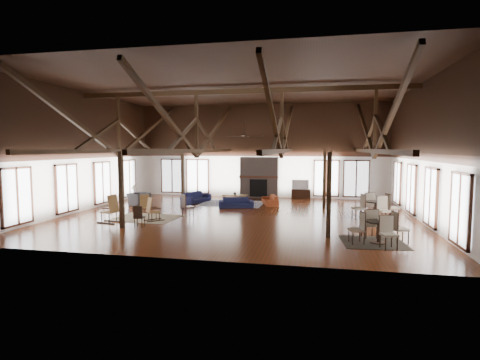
% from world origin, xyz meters
% --- Properties ---
extents(floor, '(16.00, 16.00, 0.00)m').
position_xyz_m(floor, '(0.00, 0.00, 0.00)').
color(floor, '#5A2313').
rests_on(floor, ground).
extents(ceiling, '(16.00, 14.00, 0.02)m').
position_xyz_m(ceiling, '(0.00, 0.00, 6.00)').
color(ceiling, black).
rests_on(ceiling, wall_back).
extents(wall_back, '(16.00, 0.02, 6.00)m').
position_xyz_m(wall_back, '(0.00, 7.00, 3.00)').
color(wall_back, white).
rests_on(wall_back, floor).
extents(wall_front, '(16.00, 0.02, 6.00)m').
position_xyz_m(wall_front, '(0.00, -7.00, 3.00)').
color(wall_front, white).
rests_on(wall_front, floor).
extents(wall_left, '(0.02, 14.00, 6.00)m').
position_xyz_m(wall_left, '(-8.00, 0.00, 3.00)').
color(wall_left, white).
rests_on(wall_left, floor).
extents(wall_right, '(0.02, 14.00, 6.00)m').
position_xyz_m(wall_right, '(8.00, 0.00, 3.00)').
color(wall_right, white).
rests_on(wall_right, floor).
extents(roof_truss, '(15.60, 14.07, 3.14)m').
position_xyz_m(roof_truss, '(0.00, 0.00, 4.03)').
color(roof_truss, '#311F0D').
rests_on(roof_truss, wall_back).
extents(post_grid, '(8.16, 7.16, 3.05)m').
position_xyz_m(post_grid, '(0.00, 0.00, 1.52)').
color(post_grid, '#311F0D').
rests_on(post_grid, floor).
extents(fireplace, '(2.50, 0.69, 2.60)m').
position_xyz_m(fireplace, '(0.00, 6.67, 1.29)').
color(fireplace, '#6A5A51').
rests_on(fireplace, floor).
extents(ceiling_fan, '(1.60, 1.60, 0.75)m').
position_xyz_m(ceiling_fan, '(0.50, -1.00, 3.73)').
color(ceiling_fan, black).
rests_on(ceiling_fan, roof_truss).
extents(sofa_navy_front, '(1.96, 1.22, 0.54)m').
position_xyz_m(sofa_navy_front, '(-0.62, 2.42, 0.27)').
color(sofa_navy_front, '#15193B').
rests_on(sofa_navy_front, floor).
extents(sofa_navy_left, '(2.19, 1.38, 0.60)m').
position_xyz_m(sofa_navy_left, '(-3.32, 3.85, 0.30)').
color(sofa_navy_left, '#151639').
rests_on(sofa_navy_left, floor).
extents(sofa_orange, '(1.91, 1.17, 0.52)m').
position_xyz_m(sofa_orange, '(1.05, 3.82, 0.26)').
color(sofa_orange, maroon).
rests_on(sofa_orange, floor).
extents(coffee_table, '(1.40, 0.80, 0.51)m').
position_xyz_m(coffee_table, '(-0.99, 3.81, 0.46)').
color(coffee_table, brown).
rests_on(coffee_table, floor).
extents(vase, '(0.19, 0.19, 0.18)m').
position_xyz_m(vase, '(-0.98, 3.81, 0.60)').
color(vase, '#B2B2B2').
rests_on(vase, coffee_table).
extents(armchair, '(1.25, 1.17, 0.67)m').
position_xyz_m(armchair, '(-6.17, 2.28, 0.33)').
color(armchair, '#29282B').
rests_on(armchair, floor).
extents(side_table_lamp, '(0.43, 0.43, 1.11)m').
position_xyz_m(side_table_lamp, '(-6.69, 2.77, 0.42)').
color(side_table_lamp, black).
rests_on(side_table_lamp, floor).
extents(rocking_chair_a, '(0.68, 0.87, 0.99)m').
position_xyz_m(rocking_chair_a, '(-4.40, -0.65, 0.47)').
color(rocking_chair_a, '#9D6F3B').
rests_on(rocking_chair_a, floor).
extents(rocking_chair_b, '(0.87, 0.87, 1.04)m').
position_xyz_m(rocking_chair_b, '(-3.45, -1.93, 0.49)').
color(rocking_chair_b, '#9D6F3B').
rests_on(rocking_chair_b, floor).
extents(rocking_chair_c, '(1.02, 0.67, 1.21)m').
position_xyz_m(rocking_chair_c, '(-4.97, -2.66, 0.57)').
color(rocking_chair_c, '#9D6F3B').
rests_on(rocking_chair_c, floor).
extents(side_chair_a, '(0.64, 0.64, 1.07)m').
position_xyz_m(side_chair_a, '(-2.28, -0.84, 0.62)').
color(side_chair_a, black).
rests_on(side_chair_a, floor).
extents(side_chair_b, '(0.41, 0.41, 0.89)m').
position_xyz_m(side_chair_b, '(-3.37, -3.32, 0.52)').
color(side_chair_b, black).
rests_on(side_chair_b, floor).
extents(cafe_table_near, '(2.04, 2.04, 1.04)m').
position_xyz_m(cafe_table_near, '(5.62, -3.98, 0.52)').
color(cafe_table_near, black).
rests_on(cafe_table_near, floor).
extents(cafe_table_far, '(2.16, 2.16, 1.11)m').
position_xyz_m(cafe_table_far, '(6.20, 0.54, 0.55)').
color(cafe_table_far, black).
rests_on(cafe_table_far, floor).
extents(cup_near, '(0.16, 0.16, 0.10)m').
position_xyz_m(cup_near, '(5.66, -3.92, 0.80)').
color(cup_near, '#B2B2B2').
rests_on(cup_near, cafe_table_near).
extents(cup_far, '(0.13, 0.13, 0.09)m').
position_xyz_m(cup_far, '(6.28, 0.50, 0.84)').
color(cup_far, '#B2B2B2').
rests_on(cup_far, cafe_table_far).
extents(tv_console, '(1.17, 0.44, 0.59)m').
position_xyz_m(tv_console, '(2.65, 6.75, 0.29)').
color(tv_console, black).
rests_on(tv_console, floor).
extents(television, '(1.06, 0.22, 0.60)m').
position_xyz_m(television, '(2.62, 6.75, 0.89)').
color(television, '#B2B2B2').
rests_on(television, tv_console).
extents(rug_tan, '(2.90, 2.33, 0.01)m').
position_xyz_m(rug_tan, '(-4.00, -1.34, 0.01)').
color(rug_tan, '#C3B487').
rests_on(rug_tan, floor).
extents(rug_navy, '(3.57, 2.71, 0.01)m').
position_xyz_m(rug_navy, '(-1.12, 3.78, 0.01)').
color(rug_navy, '#171B41').
rests_on(rug_navy, floor).
extents(rug_dark, '(2.19, 2.02, 0.01)m').
position_xyz_m(rug_dark, '(5.47, -3.93, 0.01)').
color(rug_dark, black).
rests_on(rug_dark, floor).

